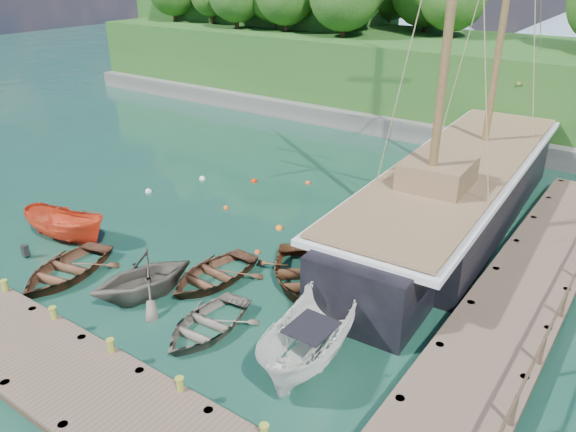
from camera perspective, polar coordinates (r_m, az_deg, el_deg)
name	(u,v)px	position (r m, az deg, el deg)	size (l,w,h in m)	color
ground	(184,279)	(23.05, -10.48, -6.27)	(160.00, 160.00, 0.00)	#143D2C
dock_near	(74,380)	(18.30, -20.92, -15.33)	(20.00, 3.20, 1.10)	brown
dock_east	(530,282)	(23.52, 23.34, -6.17)	(3.20, 24.00, 1.10)	brown
bollard_0	(9,304)	(23.53, -26.46, -8.04)	(0.26, 0.26, 0.45)	olive
bollard_1	(58,333)	(21.23, -22.37, -10.92)	(0.26, 0.26, 0.45)	olive
bollard_2	(114,366)	(19.14, -17.23, -14.38)	(0.26, 0.26, 0.45)	olive
bollard_3	(182,406)	(17.30, -10.70, -18.48)	(0.26, 0.26, 0.45)	olive
rowboat_0	(66,276)	(24.52, -21.59, -5.71)	(3.12, 4.36, 0.90)	brown
rowboat_1	(145,297)	(22.21, -14.37, -7.98)	(3.41, 3.95, 2.08)	#5B544A
rowboat_2	(213,281)	(22.71, -7.62, -6.56)	(2.97, 4.16, 0.86)	#4F2F1F
rowboat_3	(206,331)	(19.98, -8.28, -11.48)	(2.75, 3.85, 0.80)	#675E53
rowboat_4	(302,282)	(22.43, 1.42, -6.75)	(3.46, 4.85, 1.00)	#58341C
motorboat_orange	(69,241)	(27.43, -21.39, -2.36)	(1.67, 4.44, 1.71)	#DD4220
cabin_boat_white	(311,364)	(18.43, 2.32, -14.80)	(2.07, 5.50, 2.13)	white
schooner	(456,194)	(28.60, 16.72, 2.14)	(6.46, 29.39, 21.86)	black
mooring_buoy_0	(149,192)	(31.78, -13.98, 2.39)	(0.37, 0.37, 0.37)	silver
mooring_buoy_1	(226,209)	(28.96, -6.32, 0.76)	(0.28, 0.28, 0.28)	#E64C14
mooring_buoy_2	(279,229)	(26.64, -0.90, -1.32)	(0.36, 0.36, 0.36)	orange
mooring_buoy_3	(311,235)	(26.06, 2.32, -1.97)	(0.36, 0.36, 0.36)	white
mooring_buoy_4	(254,182)	(32.30, -3.47, 3.48)	(0.35, 0.35, 0.35)	red
mooring_buoy_5	(308,183)	(32.03, 2.02, 3.32)	(0.31, 0.31, 0.31)	#D95017
mooring_buoy_6	(202,179)	(33.01, -8.69, 3.71)	(0.36, 0.36, 0.36)	white
mooring_buoy_7	(258,253)	(24.56, -3.11, -3.77)	(0.27, 0.27, 0.27)	#D3481D
headland	(327,33)	(52.88, 4.01, 18.07)	(51.00, 19.31, 12.90)	#474744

